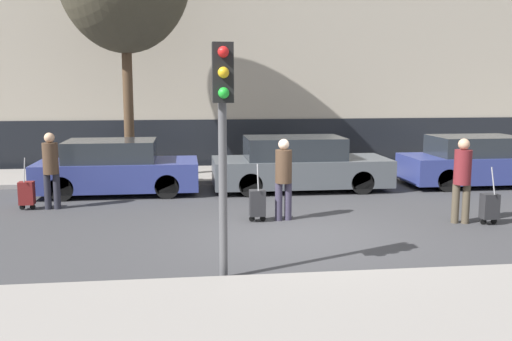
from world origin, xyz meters
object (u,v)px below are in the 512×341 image
Objects in this scene: trolley_center at (257,203)px; trolley_right at (490,206)px; trolley_left at (27,193)px; parked_car_1 at (299,165)px; traffic_light at (223,113)px; pedestrian_center at (284,174)px; parked_bicycle at (280,158)px; parked_car_2 at (478,162)px; pedestrian_right at (462,175)px; pedestrian_left at (51,166)px; parked_car_0 at (116,169)px.

trolley_center is 1.02× the size of trolley_right.
trolley_right is (9.54, -2.55, -0.01)m from trolley_left.
parked_car_1 is 7.51m from traffic_light.
traffic_light is at bearing -104.83° from trolley_center.
pedestrian_center reaches higher than trolley_center.
parked_car_2 is at bearing -27.64° from parked_bicycle.
pedestrian_right is at bearing -14.77° from trolley_left.
pedestrian_center is 1.45× the size of trolley_right.
trolley_center is (-1.54, -3.41, -0.28)m from parked_car_1.
pedestrian_left reaches higher than trolley_center.
traffic_light reaches higher than parked_car_2.
parked_car_1 is at bearing -39.76° from pedestrian_right.
parked_bicycle is (4.68, 2.66, -0.15)m from parked_car_0.
parked_car_1 is 4.77m from pedestrian_right.
pedestrian_left is 1.48× the size of trolley_right.
traffic_light is (4.05, -5.21, 2.01)m from trolley_left.
parked_bicycle is at bearing 75.23° from pedestrian_center.
parked_car_2 is 2.43× the size of pedestrian_left.
parked_bicycle is at bearing 114.01° from trolley_right.
pedestrian_left is at bearing 155.26° from pedestrian_center.
parked_bicycle is at bearing 35.93° from pedestrian_left.
trolley_left is 9.35m from pedestrian_right.
pedestrian_right is 0.97× the size of parked_bicycle.
parked_car_1 is 6.73m from trolley_left.
parked_car_1 is at bearing 125.65° from trolley_right.
traffic_light is (2.28, -6.92, 1.74)m from parked_car_0.
traffic_light is at bearing -104.06° from parked_bicycle.
parked_bicycle is (-0.06, 2.71, -0.17)m from parked_car_1.
parked_car_0 is 0.97× the size of parked_car_2.
pedestrian_right is (-2.55, -4.08, 0.33)m from parked_car_2.
pedestrian_left is at bearing -164.38° from parked_car_1.
trolley_left is at bearing -135.88° from parked_car_0.
parked_car_2 is 11.69m from trolley_left.
pedestrian_left is (-11.01, -1.70, 0.33)m from parked_car_2.
trolley_left is 0.66× the size of parked_bicycle.
trolley_right is at bearing -10.12° from trolley_center.
trolley_right is (3.03, -4.22, -0.29)m from parked_car_1.
pedestrian_left reaches higher than pedestrian_right.
pedestrian_left is at bearing -143.47° from parked_bicycle.
trolley_right is (7.77, -4.27, -0.28)m from parked_car_0.
parked_car_1 reaches higher than trolley_center.
parked_car_0 is 2.36× the size of pedestrian_right.
pedestrian_left reaches higher than parked_bicycle.
pedestrian_center reaches higher than parked_car_0.
trolley_center is 4.14m from pedestrian_right.
traffic_light is (-4.97, -2.83, 1.41)m from pedestrian_right.
parked_car_2 is 7.44m from trolley_center.
pedestrian_center is 6.15m from parked_bicycle.
parked_car_2 is at bearing 27.54° from trolley_center.
pedestrian_center is 0.50× the size of traffic_light.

